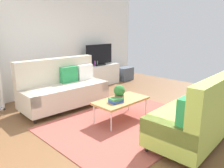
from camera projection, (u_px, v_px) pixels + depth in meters
name	position (u px, v px, depth m)	size (l,w,h in m)	color
ground_plane	(126.00, 121.00, 4.29)	(7.68, 7.68, 0.00)	brown
wall_far	(48.00, 40.00, 5.85)	(6.40, 0.12, 2.90)	white
area_rug	(127.00, 123.00, 4.17)	(2.90, 2.20, 0.01)	#9E4C42
couch_beige	(63.00, 88.00, 4.95)	(1.93, 0.91, 1.10)	beige
couch_green	(200.00, 114.00, 3.45)	(1.93, 0.92, 1.10)	#A3BC4C
coffee_table	(121.00, 101.00, 4.25)	(1.10, 0.56, 0.42)	#B7844C
tv_console	(99.00, 75.00, 6.93)	(1.40, 0.44, 0.64)	silver
tv	(99.00, 55.00, 6.76)	(1.00, 0.20, 0.64)	black
storage_trunk	(125.00, 74.00, 7.64)	(0.52, 0.40, 0.44)	#4C5666
potted_plant	(119.00, 92.00, 4.15)	(0.21, 0.21, 0.30)	brown
table_book_0	(116.00, 102.00, 4.07)	(0.24, 0.18, 0.03)	#3359B2
table_book_1	(116.00, 100.00, 4.07)	(0.24, 0.18, 0.03)	#3359B2
table_book_2	(116.00, 99.00, 4.06)	(0.24, 0.18, 0.03)	#3F8C4C
vase_0	(83.00, 64.00, 6.47)	(0.14, 0.14, 0.18)	silver
vase_1	(88.00, 63.00, 6.60)	(0.12, 0.12, 0.19)	#33B29E
bottle_0	(95.00, 63.00, 6.66)	(0.05, 0.05, 0.16)	purple
bottle_1	(97.00, 63.00, 6.73)	(0.04, 0.04, 0.15)	#3F8C4C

